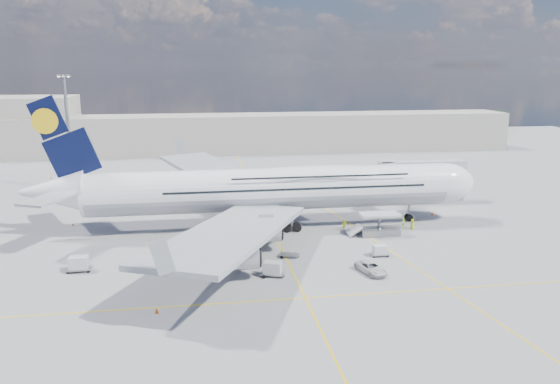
{
  "coord_description": "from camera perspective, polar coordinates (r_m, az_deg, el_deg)",
  "views": [
    {
      "loc": [
        -12.39,
        -80.0,
        27.39
      ],
      "look_at": [
        1.22,
        8.0,
        6.66
      ],
      "focal_mm": 35.0,
      "sensor_mm": 36.0,
      "label": 1
    }
  ],
  "objects": [
    {
      "name": "catering_truck_inner",
      "position": [
        117.1,
        -5.91,
        0.41
      ],
      "size": [
        6.5,
        2.83,
        3.8
      ],
      "rotation": [
        0.0,
        0.0,
        0.09
      ],
      "color": "gray",
      "rests_on": "ground"
    },
    {
      "name": "dolly_nose_near",
      "position": [
        80.32,
        0.91,
        -6.59
      ],
      "size": [
        3.26,
        2.53,
        0.42
      ],
      "rotation": [
        0.0,
        0.0,
        -0.39
      ],
      "color": "gray",
      "rests_on": "ground"
    },
    {
      "name": "dolly_row_c",
      "position": [
        73.09,
        -0.78,
        -8.0
      ],
      "size": [
        3.54,
        2.69,
        1.99
      ],
      "rotation": [
        0.0,
        0.0,
        -0.36
      ],
      "color": "gray",
      "rests_on": "ground"
    },
    {
      "name": "dolly_back",
      "position": [
        79.53,
        -20.3,
        -7.02
      ],
      "size": [
        3.36,
        1.82,
        2.11
      ],
      "rotation": [
        0.0,
        0.0,
        0.01
      ],
      "color": "gray",
      "rests_on": "ground"
    },
    {
      "name": "dolly_row_b",
      "position": [
        79.17,
        -9.23,
        -6.57
      ],
      "size": [
        3.21,
        2.51,
        1.8
      ],
      "rotation": [
        0.0,
        0.0,
        -0.4
      ],
      "color": "gray",
      "rests_on": "ground"
    },
    {
      "name": "light_mast",
      "position": [
        128.8,
        -21.23,
        5.9
      ],
      "size": [
        3.0,
        0.7,
        25.5
      ],
      "color": "gray",
      "rests_on": "ground"
    },
    {
      "name": "ground",
      "position": [
        85.46,
        0.01,
        -5.59
      ],
      "size": [
        300.0,
        300.0,
        0.0
      ],
      "primitive_type": "plane",
      "color": "gray",
      "rests_on": "ground"
    },
    {
      "name": "cone_tail",
      "position": [
        102.19,
        -20.8,
        -3.19
      ],
      "size": [
        0.38,
        0.38,
        0.48
      ],
      "color": "#EE550C",
      "rests_on": "ground"
    },
    {
      "name": "taxi_line_main",
      "position": [
        85.46,
        0.01,
        -5.58
      ],
      "size": [
        0.25,
        220.0,
        0.01
      ],
      "primitive_type": "cube",
      "color": "yellow",
      "rests_on": "ground"
    },
    {
      "name": "cargo_loader",
      "position": [
        91.69,
        10.19,
        -3.67
      ],
      "size": [
        8.53,
        3.2,
        3.67
      ],
      "color": "silver",
      "rests_on": "ground"
    },
    {
      "name": "baggage_tug",
      "position": [
        74.06,
        -7.47,
        -8.04
      ],
      "size": [
        3.27,
        2.45,
        1.86
      ],
      "rotation": [
        0.0,
        0.0,
        0.41
      ],
      "color": "silver",
      "rests_on": "ground"
    },
    {
      "name": "crew_tug",
      "position": [
        77.25,
        -4.49,
        -7.07
      ],
      "size": [
        1.17,
        0.9,
        1.6
      ],
      "primitive_type": "imported",
      "rotation": [
        0.0,
        0.0,
        -0.33
      ],
      "color": "#BEE618",
      "rests_on": "ground"
    },
    {
      "name": "cone_wing_left_inner",
      "position": [
        108.64,
        -6.71,
        -1.45
      ],
      "size": [
        0.41,
        0.41,
        0.52
      ],
      "color": "#EE550C",
      "rests_on": "ground"
    },
    {
      "name": "cone_nose",
      "position": [
        106.1,
        15.62,
        -2.2
      ],
      "size": [
        0.45,
        0.45,
        0.57
      ],
      "color": "#EE550C",
      "rests_on": "ground"
    },
    {
      "name": "cone_wing_right_outer",
      "position": [
        64.71,
        -12.77,
        -11.99
      ],
      "size": [
        0.49,
        0.49,
        0.63
      ],
      "color": "#EE550C",
      "rests_on": "ground"
    },
    {
      "name": "service_van",
      "position": [
        75.23,
        9.51,
        -7.84
      ],
      "size": [
        3.85,
        5.76,
        1.47
      ],
      "primitive_type": "imported",
      "rotation": [
        0.0,
        0.0,
        0.29
      ],
      "color": "silver",
      "rests_on": "ground"
    },
    {
      "name": "hangar",
      "position": [
        189.89,
        -26.57,
        6.17
      ],
      "size": [
        40.0,
        22.0,
        18.0
      ],
      "primitive_type": "cube",
      "color": "#B2AD9E",
      "rests_on": "ground"
    },
    {
      "name": "taxi_line_diag",
      "position": [
        97.7,
        7.26,
        -3.28
      ],
      "size": [
        14.16,
        99.06,
        0.01
      ],
      "primitive_type": "cube",
      "rotation": [
        0.0,
        0.0,
        0.14
      ],
      "color": "yellow",
      "rests_on": "ground"
    },
    {
      "name": "dolly_nose_far",
      "position": [
        81.84,
        10.38,
        -6.01
      ],
      "size": [
        2.67,
        1.51,
        1.65
      ],
      "rotation": [
        0.0,
        0.0,
        0.05
      ],
      "color": "gray",
      "rests_on": "ground"
    },
    {
      "name": "crew_van",
      "position": [
        96.19,
        13.65,
        -3.26
      ],
      "size": [
        0.78,
        1.01,
        1.82
      ],
      "primitive_type": "imported",
      "rotation": [
        0.0,
        0.0,
        1.83
      ],
      "color": "#D0DF17",
      "rests_on": "ground"
    },
    {
      "name": "catering_truck_outer",
      "position": [
        118.8,
        -8.08,
        0.62
      ],
      "size": [
        7.14,
        2.86,
        4.24
      ],
      "rotation": [
        0.0,
        0.0,
        -0.04
      ],
      "color": "gray",
      "rests_on": "ground"
    },
    {
      "name": "airliner",
      "position": [
        93.17,
        -0.77,
        0.38
      ],
      "size": [
        77.26,
        79.15,
        23.71
      ],
      "color": "white",
      "rests_on": "ground"
    },
    {
      "name": "dolly_row_a",
      "position": [
        85.95,
        -9.24,
        -5.04
      ],
      "size": [
        2.85,
        2.02,
        1.63
      ],
      "rotation": [
        0.0,
        0.0,
        -0.27
      ],
      "color": "gray",
      "rests_on": "ground"
    },
    {
      "name": "cone_wing_left_outer",
      "position": [
        113.43,
        -11.11,
        -0.98
      ],
      "size": [
        0.44,
        0.44,
        0.56
      ],
      "color": "#EE550C",
      "rests_on": "ground"
    },
    {
      "name": "crew_nose",
      "position": [
        96.91,
        12.77,
        -3.12
      ],
      "size": [
        0.71,
        0.74,
        1.7
      ],
      "primitive_type": "imported",
      "rotation": [
        0.0,
        0.0,
        0.88
      ],
      "color": "#AAFF1A",
      "rests_on": "ground"
    },
    {
      "name": "crew_wing",
      "position": [
        74.84,
        -12.23,
        -8.0
      ],
      "size": [
        0.82,
        1.03,
        1.63
      ],
      "primitive_type": "imported",
      "rotation": [
        0.0,
        0.0,
        1.06
      ],
      "color": "#D8FF1A",
      "rests_on": "ground"
    },
    {
      "name": "terminal",
      "position": [
        176.73,
        -4.74,
        6.11
      ],
      "size": [
        180.0,
        16.0,
        12.0
      ],
      "primitive_type": "cube",
      "color": "#B2AD9E",
      "rests_on": "ground"
    },
    {
      "name": "taxi_line_cross",
      "position": [
        67.1,
        2.67,
        -10.99
      ],
      "size": [
        120.0,
        0.25,
        0.01
      ],
      "primitive_type": "cube",
      "color": "yellow",
      "rests_on": "ground"
    },
    {
      "name": "crew_loader",
      "position": [
        93.65,
        6.7,
        -3.42
      ],
      "size": [
        1.04,
        1.1,
        1.79
      ],
      "primitive_type": "imported",
      "rotation": [
        0.0,
        0.0,
        -1.0
      ],
      "color": "#EBFF1A",
      "rests_on": "ground"
    },
    {
      "name": "jet_bridge",
      "position": [
        111.31,
        13.66,
        2.1
      ],
      "size": [
        18.8,
        12.1,
        8.5
      ],
      "color": "#B7B7BC",
      "rests_on": "ground"
    },
    {
      "name": "tree_line",
      "position": [
        227.36,
        4.61,
        7.16
      ],
      "size": [
        160.0,
        6.0,
        8.0
      ],
      "primitive_type": "cube",
      "color": "#193814",
      "rests_on": "ground"
    },
    {
      "name": "cone_wing_right_inner",
      "position": [
        73.99,
        -6.77,
        -8.47
      ],
      "size": [
        0.48,
        0.48,
        0.61
      ],
      "color": "#EE550C",
      "rests_on": "ground"
    }
  ]
}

